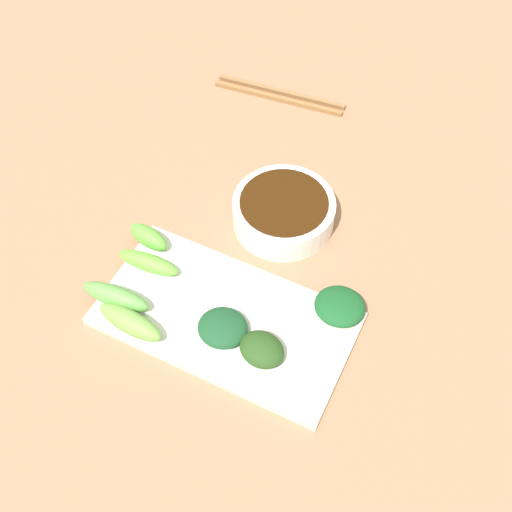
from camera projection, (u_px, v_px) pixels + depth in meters
The scene contains 11 objects.
tabletop at pixel (242, 274), 0.90m from camera, with size 2.10×2.10×0.02m, color #9C6F51.
sauce_bowl at pixel (284, 211), 0.92m from camera, with size 0.15×0.15×0.05m.
serving_plate at pixel (226, 318), 0.84m from camera, with size 0.18×0.33×0.01m, color silver.
broccoli_leafy_0 at pixel (223, 328), 0.81m from camera, with size 0.06×0.07×0.02m, color #1A4A28.
broccoli_stalk_1 at pixel (116, 296), 0.83m from camera, with size 0.03×0.10×0.03m, color #62A44A.
broccoli_leafy_2 at pixel (262, 349), 0.79m from camera, with size 0.05×0.06×0.03m, color #27491C.
broccoli_stalk_3 at pixel (130, 322), 0.81m from camera, with size 0.03×0.10×0.03m, color #72AC48.
broccoli_stalk_4 at pixel (148, 237), 0.89m from camera, with size 0.03×0.06×0.03m, color #62BC3F.
broccoli_stalk_5 at pixel (148, 263), 0.87m from camera, with size 0.03×0.09×0.02m, color #69B83D.
broccoli_leafy_6 at pixel (340, 306), 0.83m from camera, with size 0.06×0.07×0.02m, color #185225.
chopsticks at pixel (279, 95), 1.10m from camera, with size 0.05×0.23×0.01m.
Camera 1 is at (0.44, 0.24, 0.76)m, focal length 44.58 mm.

